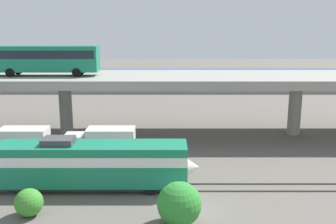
{
  "coord_description": "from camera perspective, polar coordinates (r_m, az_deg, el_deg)",
  "views": [
    {
      "loc": [
        -1.46,
        -25.18,
        12.68
      ],
      "look_at": [
        -1.64,
        18.29,
        3.09
      ],
      "focal_mm": 41.65,
      "sensor_mm": 36.0,
      "label": 1
    }
  ],
  "objects": [
    {
      "name": "shrub_right",
      "position": [
        25.85,
        1.89,
        -13.31
      ],
      "size": [
        2.91,
        2.91,
        2.91
      ],
      "primitive_type": "sphere",
      "color": "#2F8832",
      "rests_on": "ground_plane"
    },
    {
      "name": "ground_plane",
      "position": [
        28.23,
        3.28,
        -14.28
      ],
      "size": [
        260.0,
        260.0,
        0.0
      ],
      "primitive_type": "plane",
      "color": "#605B54"
    },
    {
      "name": "parked_car_3",
      "position": [
        86.98,
        -17.75,
        4.89
      ],
      "size": [
        4.51,
        1.89,
        1.5
      ],
      "color": "#B7B7BC",
      "rests_on": "pier_parking_lot"
    },
    {
      "name": "parked_car_0",
      "position": [
        82.57,
        2.75,
        5.09
      ],
      "size": [
        4.66,
        1.89,
        1.5
      ],
      "rotation": [
        0.0,
        0.0,
        3.14
      ],
      "color": "navy",
      "rests_on": "pier_parking_lot"
    },
    {
      "name": "parked_car_4",
      "position": [
        82.42,
        -1.53,
        5.09
      ],
      "size": [
        4.61,
        1.99,
        1.5
      ],
      "rotation": [
        0.0,
        0.0,
        3.14
      ],
      "color": "#9E998C",
      "rests_on": "pier_parking_lot"
    },
    {
      "name": "service_truck_west",
      "position": [
        40.82,
        -21.24,
        -4.13
      ],
      "size": [
        6.8,
        2.46,
        3.04
      ],
      "rotation": [
        0.0,
        0.0,
        3.14
      ],
      "color": "navy",
      "rests_on": "ground_plane"
    },
    {
      "name": "parked_car_1",
      "position": [
        85.17,
        14.17,
        4.95
      ],
      "size": [
        4.44,
        2.0,
        1.5
      ],
      "rotation": [
        0.0,
        0.0,
        3.14
      ],
      "color": "maroon",
      "rests_on": "pier_parking_lot"
    },
    {
      "name": "transit_bus_on_overpass",
      "position": [
        46.9,
        -17.25,
        7.61
      ],
      "size": [
        12.0,
        2.68,
        3.4
      ],
      "rotation": [
        0.0,
        0.0,
        3.14
      ],
      "color": "#197A56",
      "rests_on": "highway_overpass"
    },
    {
      "name": "pier_parking_lot",
      "position": [
        81.08,
        1.28,
        3.93
      ],
      "size": [
        74.66,
        13.47,
        1.37
      ],
      "primitive_type": "cube",
      "color": "gray",
      "rests_on": "ground_plane"
    },
    {
      "name": "parked_car_5",
      "position": [
        82.29,
        -11.14,
        4.84
      ],
      "size": [
        4.12,
        1.9,
        1.5
      ],
      "rotation": [
        0.0,
        0.0,
        3.14
      ],
      "color": "#B7B7BC",
      "rests_on": "pier_parking_lot"
    },
    {
      "name": "rail_strip_near",
      "position": [
        31.17,
        2.97,
        -11.47
      ],
      "size": [
        110.0,
        0.12,
        0.12
      ],
      "primitive_type": "cube",
      "color": "#59544C",
      "rests_on": "ground_plane"
    },
    {
      "name": "highway_overpass",
      "position": [
        45.63,
        2.08,
        4.58
      ],
      "size": [
        96.0,
        10.74,
        7.12
      ],
      "color": "gray",
      "rests_on": "ground_plane"
    },
    {
      "name": "rail_strip_far",
      "position": [
        32.48,
        2.85,
        -10.44
      ],
      "size": [
        110.0,
        0.12,
        0.12
      ],
      "primitive_type": "cube",
      "color": "#59544C",
      "rests_on": "ground_plane"
    },
    {
      "name": "train_locomotive",
      "position": [
        31.45,
        -9.48,
        -7.22
      ],
      "size": [
        16.01,
        3.04,
        4.18
      ],
      "color": "#197A56",
      "rests_on": "ground_plane"
    },
    {
      "name": "service_truck_east",
      "position": [
        38.54,
        -9.4,
        -4.39
      ],
      "size": [
        6.8,
        2.46,
        3.04
      ],
      "rotation": [
        0.0,
        0.0,
        3.14
      ],
      "color": "silver",
      "rests_on": "ground_plane"
    },
    {
      "name": "harbor_water",
      "position": [
        103.96,
        1.05,
        5.43
      ],
      "size": [
        140.0,
        36.0,
        0.01
      ],
      "primitive_type": "cube",
      "color": "#385B7A",
      "rests_on": "ground_plane"
    },
    {
      "name": "parked_car_2",
      "position": [
        82.87,
        7.72,
        5.02
      ],
      "size": [
        4.18,
        1.99,
        1.5
      ],
      "color": "navy",
      "rests_on": "pier_parking_lot"
    },
    {
      "name": "shrub_left",
      "position": [
        28.78,
        -19.46,
        -12.35
      ],
      "size": [
        1.93,
        1.93,
        1.93
      ],
      "primitive_type": "sphere",
      "color": "#3C8B2D",
      "rests_on": "ground_plane"
    }
  ]
}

